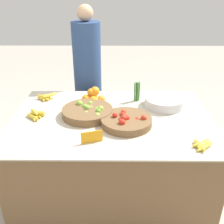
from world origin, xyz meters
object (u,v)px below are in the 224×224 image
at_px(lime_bowl, 88,112).
at_px(price_sign, 92,137).
at_px(tomato_basket, 126,121).
at_px(vendor_person, 88,83).
at_px(metal_bowl, 164,102).

relative_size(lime_bowl, price_sign, 2.86).
relative_size(tomato_basket, vendor_person, 0.26).
xyz_separation_m(lime_bowl, price_sign, (0.06, -0.40, 0.01)).
xyz_separation_m(lime_bowl, metal_bowl, (0.66, 0.19, 0.01)).
relative_size(metal_bowl, price_sign, 2.37).
bearing_deg(vendor_person, tomato_basket, -68.39).
xyz_separation_m(lime_bowl, vendor_person, (-0.07, 0.81, -0.06)).
xyz_separation_m(metal_bowl, vendor_person, (-0.73, 0.63, -0.06)).
relative_size(metal_bowl, vendor_person, 0.23).
height_order(tomato_basket, price_sign, tomato_basket).
relative_size(price_sign, vendor_person, 0.10).
distance_m(tomato_basket, metal_bowl, 0.49).
distance_m(lime_bowl, metal_bowl, 0.68).
height_order(lime_bowl, tomato_basket, same).
bearing_deg(tomato_basket, price_sign, -134.13).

